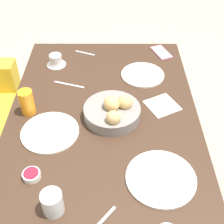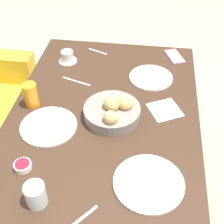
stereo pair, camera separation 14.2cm
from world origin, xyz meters
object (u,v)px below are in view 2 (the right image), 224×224
(coffee_cup, at_px, (67,57))
(napkin, at_px, (165,110))
(bread_basket, at_px, (113,111))
(plate_near_left, at_px, (149,183))
(cell_phone, at_px, (175,56))
(fork_silver, at_px, (76,81))
(juice_glass, at_px, (31,95))
(spoon_coffee, at_px, (98,52))
(plate_near_right, at_px, (151,78))
(knife_silver, at_px, (77,221))
(plate_far_center, at_px, (49,126))
(water_tumbler, at_px, (36,195))
(jam_bowl_berry, at_px, (23,166))

(coffee_cup, distance_m, napkin, 0.66)
(bread_basket, bearing_deg, plate_near_left, -152.04)
(coffee_cup, distance_m, cell_phone, 0.62)
(cell_phone, bearing_deg, fork_silver, 121.27)
(bread_basket, xyz_separation_m, juice_glass, (0.03, 0.39, 0.02))
(spoon_coffee, bearing_deg, plate_near_left, -158.88)
(plate_near_left, relative_size, cell_phone, 1.61)
(plate_near_right, bearing_deg, knife_silver, 166.17)
(plate_near_left, bearing_deg, bread_basket, 27.96)
(plate_far_center, bearing_deg, fork_silver, -7.58)
(plate_far_center, relative_size, water_tumbler, 2.76)
(coffee_cup, distance_m, jam_bowl_berry, 0.77)
(water_tumbler, distance_m, coffee_cup, 0.91)
(plate_near_right, xyz_separation_m, coffee_cup, (0.10, 0.48, 0.02))
(bread_basket, distance_m, plate_near_right, 0.37)
(jam_bowl_berry, distance_m, knife_silver, 0.32)
(plate_near_left, relative_size, knife_silver, 1.98)
(water_tumbler, bearing_deg, coffee_cup, 7.13)
(knife_silver, bearing_deg, napkin, -25.28)
(bread_basket, relative_size, fork_silver, 1.60)
(plate_far_center, bearing_deg, plate_near_right, -45.24)
(cell_phone, bearing_deg, napkin, 173.97)
(juice_glass, bearing_deg, bread_basket, -94.94)
(plate_near_right, relative_size, juice_glass, 1.90)
(plate_near_left, distance_m, cell_phone, 0.91)
(bread_basket, relative_size, plate_near_right, 1.12)
(juice_glass, height_order, jam_bowl_berry, juice_glass)
(jam_bowl_berry, bearing_deg, knife_silver, -126.52)
(jam_bowl_berry, xyz_separation_m, cell_phone, (0.90, -0.60, -0.01))
(fork_silver, relative_size, spoon_coffee, 1.36)
(water_tumbler, bearing_deg, spoon_coffee, -2.17)
(jam_bowl_berry, relative_size, spoon_coffee, 0.58)
(plate_near_right, bearing_deg, plate_near_left, -178.18)
(knife_silver, height_order, spoon_coffee, same)
(knife_silver, bearing_deg, plate_near_right, -13.83)
(jam_bowl_berry, relative_size, fork_silver, 0.43)
(plate_near_left, relative_size, water_tumbler, 2.92)
(plate_near_right, bearing_deg, spoon_coffee, 55.08)
(bread_basket, distance_m, cell_phone, 0.63)
(water_tumbler, bearing_deg, fork_silver, 1.83)
(bread_basket, distance_m, napkin, 0.25)
(coffee_cup, height_order, fork_silver, coffee_cup)
(napkin, bearing_deg, fork_silver, 70.38)
(plate_near_right, distance_m, coffee_cup, 0.49)
(plate_far_center, bearing_deg, spoon_coffee, -9.36)
(plate_near_left, bearing_deg, plate_near_right, 1.82)
(jam_bowl_berry, xyz_separation_m, spoon_coffee, (0.90, -0.14, -0.01))
(juice_glass, distance_m, jam_bowl_berry, 0.38)
(plate_near_left, bearing_deg, cell_phone, -6.68)
(napkin, relative_size, cell_phone, 1.12)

